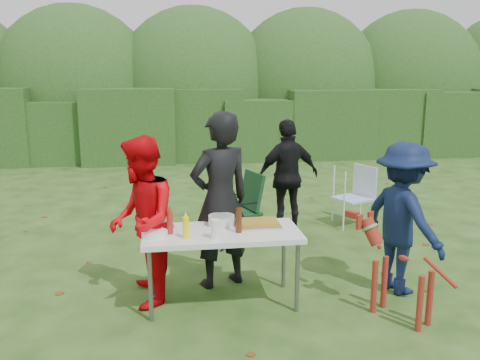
{
  "coord_description": "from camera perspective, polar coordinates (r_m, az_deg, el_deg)",
  "views": [
    {
      "loc": [
        -0.79,
        -4.88,
        2.25
      ],
      "look_at": [
        0.03,
        0.81,
        1.0
      ],
      "focal_mm": 38.0,
      "sensor_mm": 36.0,
      "label": 1
    }
  ],
  "objects": [
    {
      "name": "ground",
      "position": [
        5.43,
        0.9,
        -12.21
      ],
      "size": [
        80.0,
        80.0,
        0.0
      ],
      "primitive_type": "plane",
      "color": "#1E4211"
    },
    {
      "name": "hedge_row",
      "position": [
        12.98,
        -4.7,
        6.03
      ],
      "size": [
        22.0,
        1.4,
        1.7
      ],
      "primitive_type": "cube",
      "color": "#23471C",
      "rests_on": "ground"
    },
    {
      "name": "shrub_backdrop",
      "position": [
        14.51,
        -5.16,
        9.65
      ],
      "size": [
        20.0,
        2.6,
        3.2
      ],
      "primitive_type": "ellipsoid",
      "color": "#3D6628",
      "rests_on": "ground"
    },
    {
      "name": "folding_table",
      "position": [
        4.9,
        -2.07,
        -6.36
      ],
      "size": [
        1.5,
        0.7,
        0.74
      ],
      "color": "silver",
      "rests_on": "ground"
    },
    {
      "name": "person_cook",
      "position": [
        5.27,
        -2.24,
        -2.32
      ],
      "size": [
        0.79,
        0.67,
        1.85
      ],
      "primitive_type": "imported",
      "rotation": [
        0.0,
        0.0,
        3.53
      ],
      "color": "black",
      "rests_on": "ground"
    },
    {
      "name": "person_red_jacket",
      "position": [
        4.97,
        -10.99,
        -4.61
      ],
      "size": [
        0.66,
        0.83,
        1.65
      ],
      "primitive_type": "imported",
      "rotation": [
        0.0,
        0.0,
        -1.53
      ],
      "color": "red",
      "rests_on": "ground"
    },
    {
      "name": "person_black_puffy",
      "position": [
        7.12,
        5.39,
        0.42
      ],
      "size": [
        1.0,
        0.6,
        1.59
      ],
      "primitive_type": "imported",
      "rotation": [
        0.0,
        0.0,
        3.38
      ],
      "color": "black",
      "rests_on": "ground"
    },
    {
      "name": "child",
      "position": [
        5.41,
        17.8,
        -4.12
      ],
      "size": [
        0.89,
        1.14,
        1.56
      ],
      "primitive_type": "imported",
      "rotation": [
        0.0,
        0.0,
        1.92
      ],
      "color": "#0D193D",
      "rests_on": "ground"
    },
    {
      "name": "dog",
      "position": [
        4.91,
        17.8,
        -9.91
      ],
      "size": [
        0.82,
        0.99,
        0.89
      ],
      "primitive_type": null,
      "rotation": [
        0.0,
        0.0,
        2.14
      ],
      "color": "maroon",
      "rests_on": "ground"
    },
    {
      "name": "camping_chair",
      "position": [
        6.69,
        -0.29,
        -3.16
      ],
      "size": [
        0.74,
        0.74,
        0.94
      ],
      "primitive_type": null,
      "rotation": [
        0.0,
        0.0,
        3.46
      ],
      "color": "#153A1E",
      "rests_on": "ground"
    },
    {
      "name": "lawn_chair",
      "position": [
        7.63,
        12.59,
        -1.75
      ],
      "size": [
        0.68,
        0.68,
        0.88
      ],
      "primitive_type": null,
      "rotation": [
        0.0,
        0.0,
        3.55
      ],
      "color": "#5076D2",
      "rests_on": "ground"
    },
    {
      "name": "food_tray",
      "position": [
        5.03,
        1.94,
        -5.08
      ],
      "size": [
        0.45,
        0.3,
        0.02
      ],
      "primitive_type": "cube",
      "color": "#B7B7BA",
      "rests_on": "folding_table"
    },
    {
      "name": "focaccia_bread",
      "position": [
        5.02,
        1.94,
        -4.78
      ],
      "size": [
        0.4,
        0.26,
        0.04
      ],
      "primitive_type": "cube",
      "color": "olive",
      "rests_on": "food_tray"
    },
    {
      "name": "mustard_bottle",
      "position": [
        4.68,
        -6.09,
        -5.35
      ],
      "size": [
        0.06,
        0.06,
        0.2
      ],
      "primitive_type": "cylinder",
      "color": "#FFF907",
      "rests_on": "folding_table"
    },
    {
      "name": "ketchup_bottle",
      "position": [
        4.81,
        -7.88,
        -4.75
      ],
      "size": [
        0.06,
        0.06,
        0.22
      ],
      "primitive_type": "cylinder",
      "color": "maroon",
      "rests_on": "folding_table"
    },
    {
      "name": "beer_bottle",
      "position": [
        4.8,
        -0.14,
        -4.55
      ],
      "size": [
        0.06,
        0.06,
        0.24
      ],
      "primitive_type": "cylinder",
      "color": "#47230F",
      "rests_on": "folding_table"
    },
    {
      "name": "paper_towel_roll",
      "position": [
        4.92,
        -8.97,
        -4.16
      ],
      "size": [
        0.12,
        0.12,
        0.26
      ],
      "primitive_type": "cylinder",
      "color": "white",
      "rests_on": "folding_table"
    },
    {
      "name": "cup_stack",
      "position": [
        4.65,
        -2.8,
        -5.52
      ],
      "size": [
        0.08,
        0.08,
        0.18
      ],
      "primitive_type": "cylinder",
      "color": "white",
      "rests_on": "folding_table"
    },
    {
      "name": "pasta_bowl",
      "position": [
        5.05,
        -2.1,
        -4.55
      ],
      "size": [
        0.26,
        0.26,
        0.1
      ],
      "primitive_type": "cylinder",
      "color": "silver",
      "rests_on": "folding_table"
    },
    {
      "name": "plate_stack",
      "position": [
        4.79,
        -9.55,
        -5.96
      ],
      "size": [
        0.24,
        0.24,
        0.05
      ],
      "primitive_type": "cylinder",
      "color": "white",
      "rests_on": "folding_table"
    }
  ]
}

